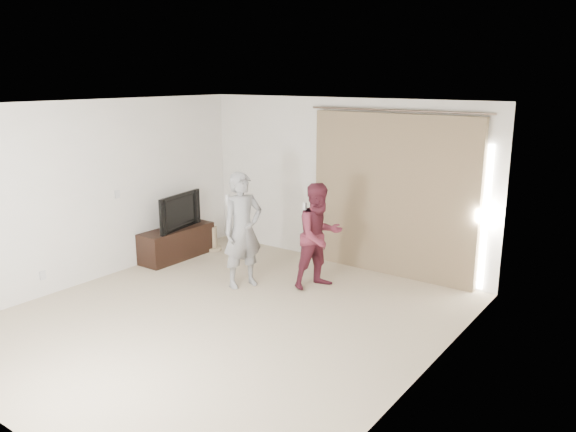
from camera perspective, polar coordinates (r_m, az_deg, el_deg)
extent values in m
plane|color=#C2B091|center=(7.09, -6.35, -10.31)|extent=(5.50, 5.50, 0.00)
cube|color=white|center=(8.84, 5.46, 3.45)|extent=(5.00, 0.04, 2.60)
cube|color=white|center=(8.52, -19.19, 2.34)|extent=(0.04, 5.50, 2.60)
cube|color=silver|center=(8.76, -16.95, 2.14)|extent=(0.02, 0.08, 0.12)
cube|color=silver|center=(8.30, -23.65, -5.55)|extent=(0.02, 0.08, 0.12)
cube|color=silver|center=(6.47, -6.97, 11.17)|extent=(5.00, 5.50, 0.01)
cube|color=#8D7456|center=(8.38, 10.51, 2.01)|extent=(2.60, 0.10, 2.40)
cylinder|color=brown|center=(8.22, 10.90, 10.49)|extent=(2.80, 0.03, 0.03)
cube|color=white|center=(7.99, 19.41, -0.26)|extent=(0.08, 0.04, 2.00)
cube|color=black|center=(9.40, -11.22, -2.69)|extent=(0.45, 1.31, 0.50)
imported|color=black|center=(9.26, -11.38, 0.52)|extent=(0.29, 1.01, 0.58)
cylinder|color=tan|center=(9.79, -7.69, -3.26)|extent=(0.31, 0.31, 0.05)
cylinder|color=tan|center=(9.73, -7.73, -2.10)|extent=(0.17, 0.17, 0.36)
imported|color=gray|center=(7.87, -4.62, -1.45)|extent=(0.59, 0.70, 1.64)
cube|color=silver|center=(7.81, -6.17, 1.69)|extent=(0.04, 0.04, 0.14)
cube|color=silver|center=(7.99, -5.10, 1.20)|extent=(0.05, 0.05, 0.09)
imported|color=maroon|center=(7.83, 3.20, -2.04)|extent=(0.81, 0.89, 1.50)
cube|color=silver|center=(7.74, 1.72, 0.85)|extent=(0.04, 0.04, 0.14)
cube|color=silver|center=(7.94, 2.60, 0.44)|extent=(0.05, 0.05, 0.09)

